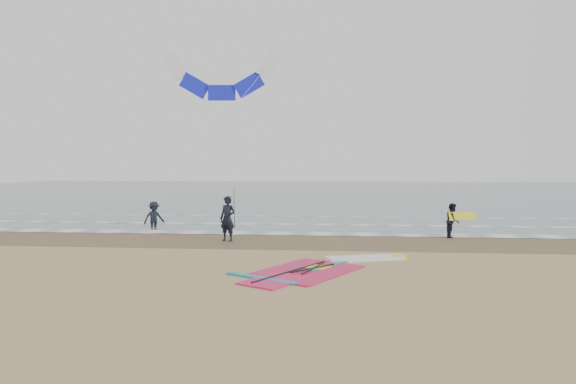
# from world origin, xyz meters

# --- Properties ---
(ground) EXTENTS (120.00, 120.00, 0.00)m
(ground) POSITION_xyz_m (0.00, 0.00, 0.00)
(ground) COLOR tan
(ground) RESTS_ON ground
(sea_water) EXTENTS (120.00, 80.00, 0.02)m
(sea_water) POSITION_xyz_m (0.00, 48.00, 0.01)
(sea_water) COLOR #47605E
(sea_water) RESTS_ON ground
(wet_sand_band) EXTENTS (120.00, 5.00, 0.01)m
(wet_sand_band) POSITION_xyz_m (0.00, 6.00, 0.00)
(wet_sand_band) COLOR brown
(wet_sand_band) RESTS_ON ground
(foam_waterline) EXTENTS (120.00, 9.15, 0.02)m
(foam_waterline) POSITION_xyz_m (0.00, 10.44, 0.03)
(foam_waterline) COLOR white
(foam_waterline) RESTS_ON ground
(windsurf_rig) EXTENTS (5.85, 5.53, 0.14)m
(windsurf_rig) POSITION_xyz_m (0.29, 0.09, 0.04)
(windsurf_rig) COLOR white
(windsurf_rig) RESTS_ON ground
(person_standing) EXTENTS (0.84, 0.70, 1.98)m
(person_standing) POSITION_xyz_m (-4.04, 5.61, 0.99)
(person_standing) COLOR black
(person_standing) RESTS_ON ground
(person_walking) EXTENTS (0.85, 0.94, 1.58)m
(person_walking) POSITION_xyz_m (5.99, 7.70, 0.79)
(person_walking) COLOR black
(person_walking) RESTS_ON ground
(person_wading) EXTENTS (1.27, 1.22, 1.74)m
(person_wading) POSITION_xyz_m (-8.98, 10.12, 0.87)
(person_wading) COLOR black
(person_wading) RESTS_ON ground
(held_pole) EXTENTS (0.17, 0.86, 1.82)m
(held_pole) POSITION_xyz_m (-3.74, 5.61, 1.45)
(held_pole) COLOR black
(held_pole) RESTS_ON ground
(carried_kiteboard) EXTENTS (1.30, 0.51, 0.39)m
(carried_kiteboard) POSITION_xyz_m (6.39, 7.60, 1.00)
(carried_kiteboard) COLOR yellow
(carried_kiteboard) RESTS_ON ground
(surf_kite) EXTENTS (7.02, 2.75, 8.78)m
(surf_kite) POSITION_xyz_m (-5.87, 12.73, 8.23)
(surf_kite) COLOR white
(surf_kite) RESTS_ON ground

